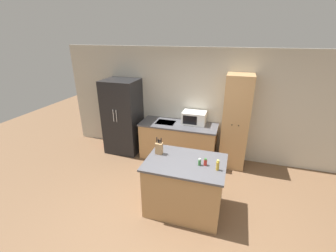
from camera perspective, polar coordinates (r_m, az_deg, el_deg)
The scene contains 12 objects.
ground_plane at distance 4.05m, azimuth 3.16°, elevation -22.55°, with size 14.00×14.00×0.00m, color brown.
wall_back at distance 5.40m, azimuth 9.62°, elevation 5.27°, with size 7.20×0.06×2.60m.
refrigerator at distance 5.77m, azimuth -11.38°, elevation 2.35°, with size 0.83×0.74×1.85m.
back_counter at distance 5.47m, azimuth 2.61°, elevation -3.77°, with size 1.82×0.72×0.90m.
pantry_cabinet at distance 5.15m, azimuth 16.75°, elevation 0.87°, with size 0.56×0.56×2.11m.
kitchen_island at distance 3.95m, azimuth 4.25°, elevation -14.82°, with size 1.29×0.92×0.95m.
microwave at distance 5.29m, azimuth 6.67°, elevation 2.11°, with size 0.54×0.39×0.29m.
knife_block at distance 3.85m, azimuth -2.28°, elevation -5.61°, with size 0.12×0.09×0.30m.
spice_bottle_tall_dark at distance 3.51m, azimuth 12.49°, elevation -9.75°, with size 0.05×0.05×0.17m.
spice_bottle_short_red at distance 3.60m, azimuth 9.47°, elevation -9.03°, with size 0.05×0.05×0.12m.
spice_bottle_amber_oil at distance 3.59m, azimuth 8.02°, elevation -9.07°, with size 0.05×0.05×0.12m.
fire_extinguisher at distance 6.35m, azimuth -15.61°, elevation -3.49°, with size 0.12×0.12×0.40m.
Camera 1 is at (0.65, -2.80, 2.86)m, focal length 24.00 mm.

